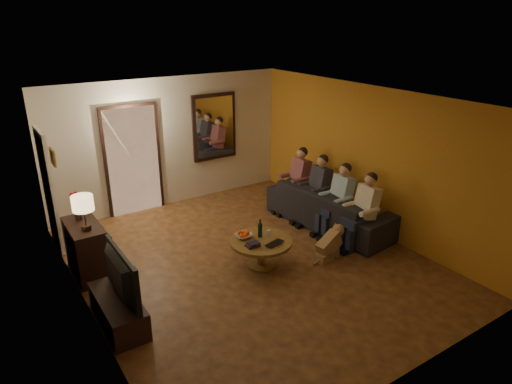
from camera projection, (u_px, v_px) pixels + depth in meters
floor at (251, 262)px, 7.33m from camera, size 5.00×6.00×0.01m
ceiling at (250, 100)px, 6.38m from camera, size 5.00×6.00×0.01m
back_wall at (170, 143)px, 9.19m from camera, size 5.00×0.02×2.60m
front_wall at (413, 276)px, 4.53m from camera, size 5.00×0.02×2.60m
left_wall at (79, 227)px, 5.58m from camera, size 0.02×6.00×2.60m
right_wall at (368, 159)px, 8.14m from camera, size 0.02×6.00×2.60m
orange_accent at (368, 159)px, 8.13m from camera, size 0.01×6.00×2.60m
kitchen_doorway at (133, 161)px, 8.86m from camera, size 1.00×0.06×2.10m
door_trim at (133, 161)px, 8.85m from camera, size 1.12×0.04×2.22m
fridge_glimpse at (146, 166)px, 9.04m from camera, size 0.45×0.03×1.70m
mirror_frame at (214, 127)px, 9.60m from camera, size 1.00×0.05×1.40m
mirror_glass at (215, 127)px, 9.57m from camera, size 0.86×0.02×1.26m
white_door at (49, 190)px, 7.49m from camera, size 0.06×0.85×2.04m
framed_art at (52, 157)px, 6.40m from camera, size 0.03×0.28×0.24m
art_canvas at (54, 157)px, 6.41m from camera, size 0.01×0.22×0.18m
dresser at (87, 250)px, 6.86m from camera, size 0.45×0.93×0.83m
table_lamp at (84, 213)px, 6.44m from camera, size 0.30×0.30×0.54m
flower_vase at (77, 206)px, 6.80m from camera, size 0.14×0.14×0.44m
tv_stand at (118, 311)px, 5.83m from camera, size 0.45×1.14×0.38m
tv at (114, 276)px, 5.64m from camera, size 1.11×0.15×0.64m
sofa at (331, 207)px, 8.49m from camera, size 2.62×1.26×0.74m
person_a at (363, 213)px, 7.66m from camera, size 0.60×0.40×1.20m
person_b at (339, 202)px, 8.12m from camera, size 0.60×0.40×1.20m
person_c at (317, 191)px, 8.59m from camera, size 0.60×0.40×1.20m
person_d at (297, 182)px, 9.06m from camera, size 0.60×0.40×1.20m
dog at (329, 243)px, 7.34m from camera, size 0.59×0.33×0.56m
coffee_table at (261, 253)px, 7.16m from camera, size 1.09×1.09×0.45m
bowl at (244, 236)px, 7.14m from camera, size 0.26×0.26×0.06m
oranges at (244, 232)px, 7.12m from camera, size 0.20×0.20×0.08m
wine_bottle at (260, 228)px, 7.12m from camera, size 0.07×0.07×0.31m
wine_glass at (269, 233)px, 7.19m from camera, size 0.06×0.06×0.10m
book_stack at (253, 244)px, 6.87m from camera, size 0.20×0.15×0.07m
laptop at (277, 245)px, 6.91m from camera, size 0.37×0.28×0.03m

